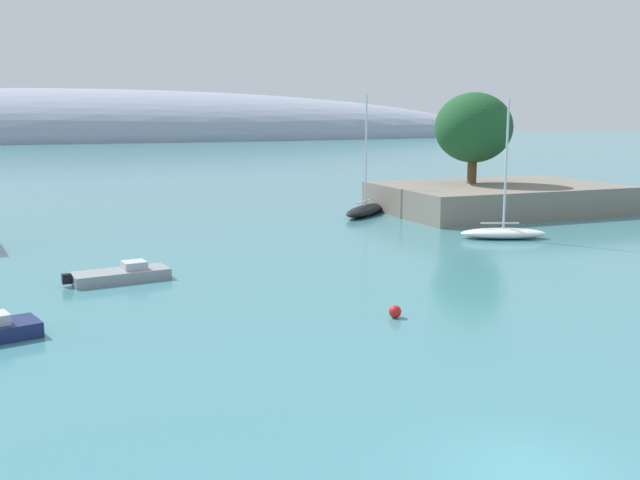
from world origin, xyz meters
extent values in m
plane|color=teal|center=(0.00, 0.00, 0.00)|extent=(600.00, 600.00, 0.00)
cube|color=gray|center=(27.35, 39.56, 1.19)|extent=(19.86, 13.59, 2.37)
cylinder|color=brown|center=(25.63, 41.15, 3.38)|extent=(0.81, 0.81, 2.00)
ellipsoid|color=#1E5128|center=(25.63, 41.15, 7.25)|extent=(6.75, 6.75, 6.07)
ellipsoid|color=#8E99AD|center=(4.62, 247.88, 0.00)|extent=(324.72, 73.09, 34.45)
ellipsoid|color=black|center=(15.57, 41.71, 0.42)|extent=(6.72, 6.65, 0.84)
cylinder|color=silver|center=(15.57, 41.71, 5.40)|extent=(0.15, 0.15, 9.13)
cube|color=silver|center=(15.32, 41.47, 1.19)|extent=(2.51, 2.47, 0.10)
ellipsoid|color=white|center=(19.26, 27.61, 0.35)|extent=(6.09, 3.95, 0.71)
cylinder|color=silver|center=(19.26, 27.61, 5.06)|extent=(0.15, 0.15, 8.71)
cube|color=silver|center=(19.02, 27.71, 1.06)|extent=(2.45, 1.07, 0.10)
cube|color=gray|center=(-6.51, 24.21, 0.27)|extent=(4.97, 2.53, 0.54)
cube|color=black|center=(-9.11, 23.84, 0.41)|extent=(0.49, 0.42, 0.49)
cube|color=#B2B7C1|center=(-5.80, 24.31, 0.74)|extent=(1.29, 1.28, 0.40)
sphere|color=red|center=(3.28, 13.00, 0.26)|extent=(0.52, 0.52, 0.52)
camera|label=1|loc=(-10.37, -12.65, 8.30)|focal=40.38mm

